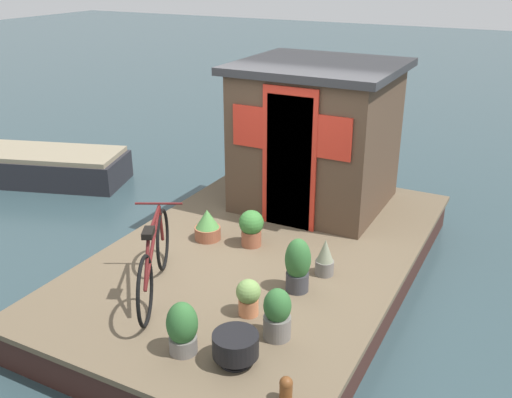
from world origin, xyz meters
TOP-DOWN VIEW (x-y plane):
  - ground_plane at (0.00, 0.00)m, footprint 60.00×60.00m
  - houseboat_deck at (0.00, 0.00)m, footprint 5.35×3.34m
  - houseboat_cabin at (1.56, 0.00)m, footprint 1.94×2.07m
  - bicycle at (-1.41, 0.53)m, footprint 1.56×0.85m
  - potted_plant_geranium at (-0.25, -0.87)m, footprint 0.20×0.20m
  - potted_plant_sage at (-0.11, 0.71)m, footprint 0.32×0.32m
  - potted_plant_thyme at (-0.01, 0.16)m, footprint 0.30×0.30m
  - potted_plant_ivy at (-2.09, -0.27)m, footprint 0.28×0.28m
  - potted_plant_basil at (-1.52, -0.90)m, footprint 0.25×0.25m
  - potted_plant_mint at (-1.32, -0.50)m, footprint 0.24×0.24m
  - potted_plant_succulent at (-0.69, -0.74)m, footprint 0.27×0.27m
  - charcoal_grill at (-2.01, -0.75)m, footprint 0.40×0.40m
  - mooring_bollard at (-2.23, -1.32)m, footprint 0.11×0.11m
  - dinghy_boat at (1.20, 5.16)m, footprint 2.03×3.43m

SIDE VIEW (x-z plane):
  - ground_plane at x=0.00m, z-range 0.00..0.00m
  - houseboat_deck at x=0.00m, z-range 0.00..0.45m
  - dinghy_boat at x=1.20m, z-range 0.00..0.56m
  - mooring_bollard at x=-2.23m, z-range 0.46..0.67m
  - charcoal_grill at x=-2.01m, z-range 0.48..0.76m
  - potted_plant_sage at x=-0.11m, z-range 0.44..0.83m
  - potted_plant_geranium at x=-0.25m, z-range 0.44..0.85m
  - potted_plant_mint at x=-1.32m, z-range 0.46..0.83m
  - potted_plant_thyme at x=-0.01m, z-range 0.46..0.91m
  - potted_plant_ivy at x=-2.09m, z-range 0.44..0.94m
  - potted_plant_basil at x=-1.52m, z-range 0.44..0.94m
  - potted_plant_succulent at x=-0.69m, z-range 0.45..1.04m
  - bicycle at x=-1.41m, z-range 0.42..1.24m
  - houseboat_cabin at x=1.56m, z-range 0.46..2.41m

